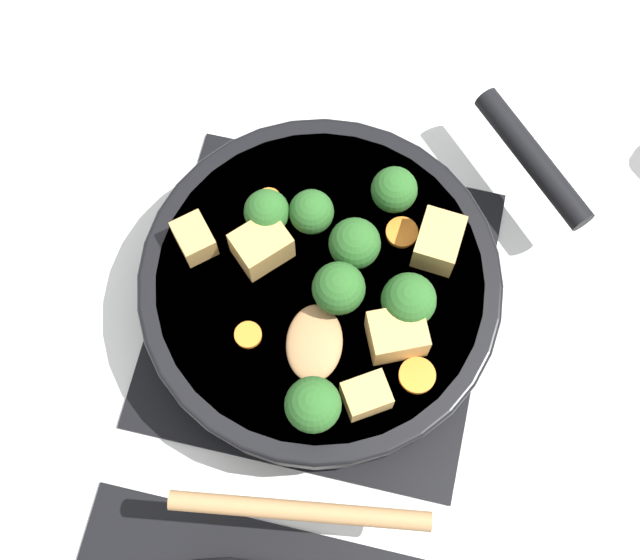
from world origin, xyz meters
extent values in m
plane|color=silver|center=(0.00, 0.00, 0.00)|extent=(2.40, 2.40, 0.00)
cube|color=black|center=(0.00, 0.00, 0.00)|extent=(0.31, 0.31, 0.01)
torus|color=black|center=(0.00, 0.00, 0.02)|extent=(0.24, 0.24, 0.01)
cube|color=black|center=(0.00, 0.00, 0.02)|extent=(0.01, 0.23, 0.01)
cube|color=black|center=(0.00, 0.00, 0.02)|extent=(0.23, 0.01, 0.01)
cylinder|color=black|center=(0.00, 0.00, 0.05)|extent=(0.31, 0.31, 0.06)
cylinder|color=brown|center=(0.00, 0.00, 0.06)|extent=(0.29, 0.29, 0.05)
torus|color=black|center=(0.00, 0.00, 0.08)|extent=(0.32, 0.32, 0.01)
cylinder|color=black|center=(-0.17, -0.17, 0.07)|extent=(0.13, 0.13, 0.02)
ellipsoid|color=#A87A4C|center=(-0.01, 0.06, 0.09)|extent=(0.06, 0.07, 0.01)
cylinder|color=#A87A4C|center=(-0.03, 0.20, 0.09)|extent=(0.21, 0.05, 0.02)
cube|color=tan|center=(-0.06, 0.09, 0.10)|extent=(0.05, 0.04, 0.03)
cube|color=tan|center=(-0.07, 0.04, 0.10)|extent=(0.06, 0.05, 0.04)
cube|color=tan|center=(0.05, -0.01, 0.10)|extent=(0.06, 0.06, 0.04)
cube|color=tan|center=(-0.09, -0.05, 0.10)|extent=(0.04, 0.05, 0.04)
cube|color=tan|center=(0.11, -0.01, 0.10)|extent=(0.04, 0.05, 0.03)
cylinder|color=#709956|center=(-0.05, -0.09, 0.09)|extent=(0.01, 0.01, 0.01)
sphere|color=#285B23|center=(-0.05, -0.09, 0.11)|extent=(0.04, 0.04, 0.04)
cylinder|color=#709956|center=(0.02, -0.05, 0.09)|extent=(0.01, 0.01, 0.01)
sphere|color=#285B23|center=(0.02, -0.05, 0.11)|extent=(0.04, 0.04, 0.04)
cylinder|color=#709956|center=(-0.08, 0.01, 0.09)|extent=(0.01, 0.01, 0.01)
sphere|color=#285B23|center=(-0.08, 0.01, 0.11)|extent=(0.05, 0.05, 0.05)
cylinder|color=#709956|center=(-0.02, -0.03, 0.09)|extent=(0.01, 0.01, 0.01)
sphere|color=#285B23|center=(-0.02, -0.03, 0.11)|extent=(0.04, 0.04, 0.04)
cylinder|color=#709956|center=(-0.02, 0.01, 0.09)|extent=(0.01, 0.01, 0.01)
sphere|color=#285B23|center=(-0.02, 0.01, 0.11)|extent=(0.05, 0.05, 0.05)
cylinder|color=#709956|center=(-0.02, 0.11, 0.09)|extent=(0.01, 0.01, 0.01)
sphere|color=#285B23|center=(-0.02, 0.11, 0.11)|extent=(0.05, 0.05, 0.05)
cylinder|color=#709956|center=(0.06, -0.04, 0.09)|extent=(0.01, 0.01, 0.01)
sphere|color=#285B23|center=(0.06, -0.04, 0.11)|extent=(0.04, 0.04, 0.04)
cylinder|color=orange|center=(-0.06, -0.06, 0.08)|extent=(0.03, 0.03, 0.01)
cylinder|color=orange|center=(0.06, -0.06, 0.08)|extent=(0.02, 0.02, 0.01)
cylinder|color=orange|center=(0.05, 0.06, 0.08)|extent=(0.02, 0.02, 0.01)
cylinder|color=orange|center=(-0.10, 0.07, 0.08)|extent=(0.03, 0.03, 0.01)
camera|label=1|loc=(-0.06, 0.25, 0.82)|focal=50.00mm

